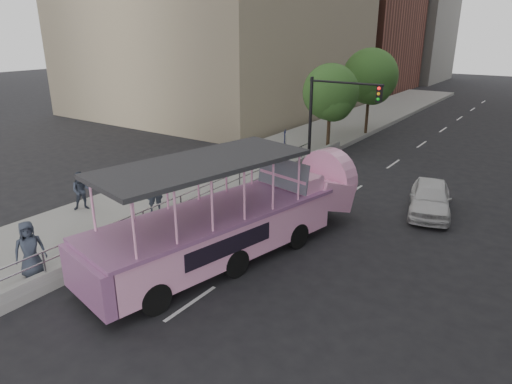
{
  "coord_description": "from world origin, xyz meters",
  "views": [
    {
      "loc": [
        9.21,
        -10.47,
        7.71
      ],
      "look_at": [
        0.19,
        2.59,
        2.0
      ],
      "focal_mm": 32.0,
      "sensor_mm": 36.0,
      "label": 1
    }
  ],
  "objects_px": {
    "pedestrian_mid": "(81,191)",
    "street_tree_near": "(331,95)",
    "car": "(430,198)",
    "street_tree_far": "(371,79)",
    "pedestrian_near": "(155,191)",
    "pedestrian_far": "(30,249)",
    "parking_sign": "(285,148)",
    "duck_boat": "(240,216)",
    "traffic_signal": "(330,110)"
  },
  "relations": [
    {
      "from": "parking_sign",
      "to": "traffic_signal",
      "type": "distance_m",
      "value": 3.42
    },
    {
      "from": "duck_boat",
      "to": "pedestrian_near",
      "type": "height_order",
      "value": "duck_boat"
    },
    {
      "from": "pedestrian_near",
      "to": "pedestrian_far",
      "type": "relative_size",
      "value": 1.02
    },
    {
      "from": "car",
      "to": "street_tree_far",
      "type": "height_order",
      "value": "street_tree_far"
    },
    {
      "from": "pedestrian_mid",
      "to": "parking_sign",
      "type": "height_order",
      "value": "parking_sign"
    },
    {
      "from": "car",
      "to": "duck_boat",
      "type": "bearing_deg",
      "value": -135.4
    },
    {
      "from": "pedestrian_mid",
      "to": "street_tree_far",
      "type": "xyz_separation_m",
      "value": [
        4.33,
        21.5,
        3.16
      ]
    },
    {
      "from": "pedestrian_far",
      "to": "parking_sign",
      "type": "xyz_separation_m",
      "value": [
        0.83,
        13.91,
        0.44
      ]
    },
    {
      "from": "pedestrian_far",
      "to": "street_tree_near",
      "type": "bearing_deg",
      "value": 20.42
    },
    {
      "from": "street_tree_near",
      "to": "street_tree_far",
      "type": "height_order",
      "value": "street_tree_far"
    },
    {
      "from": "duck_boat",
      "to": "pedestrian_near",
      "type": "relative_size",
      "value": 6.09
    },
    {
      "from": "pedestrian_far",
      "to": "car",
      "type": "bearing_deg",
      "value": -11.34
    },
    {
      "from": "pedestrian_far",
      "to": "traffic_signal",
      "type": "distance_m",
      "value": 16.79
    },
    {
      "from": "pedestrian_mid",
      "to": "pedestrian_near",
      "type": "bearing_deg",
      "value": -21.7
    },
    {
      "from": "car",
      "to": "traffic_signal",
      "type": "bearing_deg",
      "value": 139.49
    },
    {
      "from": "street_tree_near",
      "to": "pedestrian_far",
      "type": "bearing_deg",
      "value": -91.5
    },
    {
      "from": "traffic_signal",
      "to": "street_tree_far",
      "type": "xyz_separation_m",
      "value": [
        -1.4,
        9.43,
        0.81
      ]
    },
    {
      "from": "pedestrian_far",
      "to": "street_tree_near",
      "type": "xyz_separation_m",
      "value": [
        0.52,
        19.93,
        2.59
      ]
    },
    {
      "from": "pedestrian_mid",
      "to": "pedestrian_far",
      "type": "relative_size",
      "value": 0.9
    },
    {
      "from": "pedestrian_near",
      "to": "parking_sign",
      "type": "bearing_deg",
      "value": 19.62
    },
    {
      "from": "car",
      "to": "parking_sign",
      "type": "bearing_deg",
      "value": 161.03
    },
    {
      "from": "traffic_signal",
      "to": "street_tree_far",
      "type": "height_order",
      "value": "street_tree_far"
    },
    {
      "from": "duck_boat",
      "to": "parking_sign",
      "type": "xyz_separation_m",
      "value": [
        -3.2,
        8.37,
        0.29
      ]
    },
    {
      "from": "pedestrian_mid",
      "to": "traffic_signal",
      "type": "height_order",
      "value": "traffic_signal"
    },
    {
      "from": "pedestrian_near",
      "to": "street_tree_far",
      "type": "distance_m",
      "value": 20.21
    },
    {
      "from": "traffic_signal",
      "to": "parking_sign",
      "type": "bearing_deg",
      "value": -116.49
    },
    {
      "from": "duck_boat",
      "to": "car",
      "type": "height_order",
      "value": "duck_boat"
    },
    {
      "from": "street_tree_near",
      "to": "pedestrian_near",
      "type": "bearing_deg",
      "value": -95.39
    },
    {
      "from": "pedestrian_mid",
      "to": "street_tree_near",
      "type": "relative_size",
      "value": 0.29
    },
    {
      "from": "pedestrian_near",
      "to": "parking_sign",
      "type": "relative_size",
      "value": 0.72
    },
    {
      "from": "pedestrian_near",
      "to": "street_tree_far",
      "type": "relative_size",
      "value": 0.29
    },
    {
      "from": "pedestrian_far",
      "to": "parking_sign",
      "type": "relative_size",
      "value": 0.7
    },
    {
      "from": "parking_sign",
      "to": "traffic_signal",
      "type": "bearing_deg",
      "value": 63.51
    },
    {
      "from": "street_tree_far",
      "to": "duck_boat",
      "type": "bearing_deg",
      "value": -80.8
    },
    {
      "from": "pedestrian_mid",
      "to": "traffic_signal",
      "type": "distance_m",
      "value": 13.57
    },
    {
      "from": "pedestrian_mid",
      "to": "duck_boat",
      "type": "bearing_deg",
      "value": -42.79
    },
    {
      "from": "pedestrian_near",
      "to": "street_tree_far",
      "type": "bearing_deg",
      "value": 26.86
    },
    {
      "from": "pedestrian_near",
      "to": "pedestrian_mid",
      "type": "distance_m",
      "value": 3.23
    },
    {
      "from": "car",
      "to": "pedestrian_near",
      "type": "height_order",
      "value": "pedestrian_near"
    },
    {
      "from": "duck_boat",
      "to": "traffic_signal",
      "type": "distance_m",
      "value": 11.32
    },
    {
      "from": "pedestrian_mid",
      "to": "street_tree_far",
      "type": "relative_size",
      "value": 0.26
    },
    {
      "from": "street_tree_far",
      "to": "parking_sign",
      "type": "bearing_deg",
      "value": -89.5
    },
    {
      "from": "pedestrian_near",
      "to": "street_tree_near",
      "type": "relative_size",
      "value": 0.33
    },
    {
      "from": "car",
      "to": "street_tree_near",
      "type": "bearing_deg",
      "value": 126.53
    },
    {
      "from": "car",
      "to": "parking_sign",
      "type": "xyz_separation_m",
      "value": [
        -7.87,
        0.65,
        0.96
      ]
    },
    {
      "from": "street_tree_far",
      "to": "traffic_signal",
      "type": "bearing_deg",
      "value": -81.57
    },
    {
      "from": "car",
      "to": "street_tree_near",
      "type": "xyz_separation_m",
      "value": [
        -8.17,
        6.68,
        3.1
      ]
    },
    {
      "from": "duck_boat",
      "to": "parking_sign",
      "type": "relative_size",
      "value": 4.36
    },
    {
      "from": "traffic_signal",
      "to": "car",
      "type": "bearing_deg",
      "value": -26.29
    },
    {
      "from": "street_tree_near",
      "to": "car",
      "type": "bearing_deg",
      "value": -39.25
    }
  ]
}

